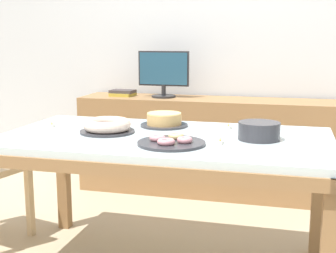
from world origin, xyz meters
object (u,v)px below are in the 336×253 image
object	(u,v)px
book_stack	(123,93)
cake_chocolate_round	(164,120)
pastry_platter	(171,142)
plate_stack	(259,131)
cake_golden_bundt	(107,126)
tealight_left_edge	(228,127)
tealight_near_cakes	(220,142)
tealight_near_front	(52,125)
computer_monitor	(164,74)

from	to	relation	value
book_stack	cake_chocolate_round	size ratio (longest dim) A/B	0.75
pastry_platter	plate_stack	world-z (taller)	plate_stack
cake_golden_bundt	tealight_left_edge	size ratio (longest dim) A/B	7.43
book_stack	tealight_near_cakes	distance (m)	1.84
pastry_platter	tealight_near_front	size ratio (longest dim) A/B	8.24
computer_monitor	tealight_near_front	distance (m)	1.37
tealight_near_cakes	pastry_platter	bearing A→B (deg)	-163.74
tealight_left_edge	tealight_near_cakes	bearing A→B (deg)	-88.24
tealight_left_edge	tealight_near_front	world-z (taller)	same
pastry_platter	tealight_left_edge	xyz separation A→B (m)	(0.22, 0.46, -0.00)
computer_monitor	cake_golden_bundt	world-z (taller)	computer_monitor
cake_golden_bundt	tealight_left_edge	world-z (taller)	cake_golden_bundt
tealight_near_cakes	tealight_near_front	distance (m)	1.02
plate_stack	tealight_near_cakes	xyz separation A→B (m)	(-0.17, -0.15, -0.03)
cake_chocolate_round	tealight_near_cakes	size ratio (longest dim) A/B	6.87
cake_chocolate_round	cake_golden_bundt	distance (m)	0.36
book_stack	pastry_platter	size ratio (longest dim) A/B	0.63
computer_monitor	tealight_left_edge	xyz separation A→B (m)	(0.68, -1.11, -0.20)
book_stack	pastry_platter	world-z (taller)	book_stack
cake_chocolate_round	book_stack	bearing A→B (deg)	120.65
cake_golden_bundt	tealight_left_edge	bearing A→B (deg)	23.64
computer_monitor	pastry_platter	xyz separation A→B (m)	(0.47, -1.58, -0.20)
cake_golden_bundt	tealight_near_front	xyz separation A→B (m)	(-0.37, 0.07, -0.03)
computer_monitor	pastry_platter	world-z (taller)	computer_monitor
book_stack	tealight_left_edge	bearing A→B (deg)	-47.02
computer_monitor	plate_stack	world-z (taller)	computer_monitor
cake_chocolate_round	cake_golden_bundt	bearing A→B (deg)	-133.80
plate_stack	tealight_near_cakes	size ratio (longest dim) A/B	5.25
cake_chocolate_round	tealight_near_cakes	world-z (taller)	cake_chocolate_round
cake_golden_bundt	plate_stack	xyz separation A→B (m)	(0.81, 0.03, 0.01)
book_stack	plate_stack	size ratio (longest dim) A/B	0.98
pastry_platter	tealight_near_cakes	size ratio (longest dim) A/B	8.24
plate_stack	tealight_left_edge	world-z (taller)	plate_stack
cake_golden_bundt	tealight_near_cakes	distance (m)	0.65
cake_golden_bundt	plate_stack	distance (m)	0.81
cake_golden_bundt	pastry_platter	bearing A→B (deg)	-24.97
plate_stack	tealight_near_front	world-z (taller)	plate_stack
book_stack	tealight_near_cakes	bearing A→B (deg)	-55.17
cake_chocolate_round	tealight_near_cakes	xyz separation A→B (m)	(0.38, -0.38, -0.03)
computer_monitor	book_stack	size ratio (longest dim) A/B	2.05
computer_monitor	tealight_near_front	size ratio (longest dim) A/B	10.60
tealight_left_edge	tealight_near_front	distance (m)	1.01
computer_monitor	cake_chocolate_round	distance (m)	1.18
computer_monitor	book_stack	distance (m)	0.39
cake_chocolate_round	cake_golden_bundt	size ratio (longest dim) A/B	0.92
cake_chocolate_round	tealight_left_edge	distance (m)	0.37
computer_monitor	tealight_near_cakes	size ratio (longest dim) A/B	10.60
book_stack	tealight_left_edge	xyz separation A→B (m)	(1.04, -1.12, -0.04)
cake_golden_bundt	computer_monitor	bearing A→B (deg)	92.44
cake_chocolate_round	tealight_near_cakes	bearing A→B (deg)	-45.05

